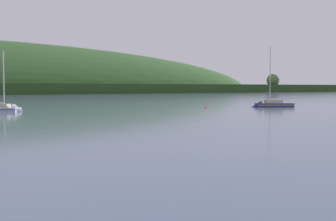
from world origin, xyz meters
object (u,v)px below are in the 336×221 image
sailboat_midwater_white (270,106)px  mooring_buoy_off_fishing_boat (279,103)px  mooring_buoy_midchannel (206,108)px  sailboat_near_mooring (5,110)px

sailboat_midwater_white → mooring_buoy_off_fishing_boat: bearing=-114.4°
sailboat_midwater_white → mooring_buoy_midchannel: sailboat_midwater_white is taller
sailboat_midwater_white → mooring_buoy_off_fishing_boat: 17.38m
mooring_buoy_midchannel → sailboat_midwater_white: bearing=-18.9°
sailboat_midwater_white → mooring_buoy_off_fishing_boat: size_ratio=20.99×
sailboat_midwater_white → mooring_buoy_midchannel: (-10.57, 3.61, -0.18)m
sailboat_near_mooring → mooring_buoy_off_fishing_boat: bearing=38.6°
sailboat_near_mooring → mooring_buoy_off_fishing_boat: size_ratio=17.39×
sailboat_midwater_white → sailboat_near_mooring: bearing=14.2°
sailboat_near_mooring → sailboat_midwater_white: (40.87, -9.05, 0.03)m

